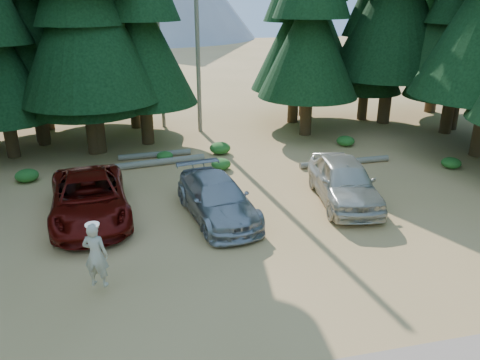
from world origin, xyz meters
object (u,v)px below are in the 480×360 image
at_px(red_pickup, 89,198).
at_px(frisbee_player, 96,255).
at_px(silver_minivan_right, 344,181).
at_px(log_left, 159,162).
at_px(log_right, 345,162).
at_px(log_mid, 155,155).
at_px(silver_minivan_center, 217,198).

relative_size(red_pickup, frisbee_player, 3.06).
distance_m(red_pickup, silver_minivan_right, 9.39).
bearing_deg(silver_minivan_right, log_left, 147.64).
height_order(silver_minivan_right, log_left, silver_minivan_right).
height_order(frisbee_player, log_right, frisbee_player).
bearing_deg(log_right, silver_minivan_right, -117.80).
relative_size(log_left, log_mid, 1.25).
xyz_separation_m(silver_minivan_right, frisbee_player, (-8.86, -4.05, 0.27)).
distance_m(silver_minivan_right, log_mid, 9.75).
xyz_separation_m(log_left, log_right, (8.55, -1.89, -0.01)).
relative_size(silver_minivan_center, log_left, 1.12).
distance_m(silver_minivan_right, frisbee_player, 9.75).
bearing_deg(red_pickup, silver_minivan_right, -9.44).
height_order(silver_minivan_right, log_right, silver_minivan_right).
distance_m(red_pickup, log_left, 5.83).
xyz_separation_m(red_pickup, silver_minivan_center, (4.40, -0.93, -0.06)).
relative_size(silver_minivan_right, log_left, 1.13).
xyz_separation_m(silver_minivan_right, log_left, (-6.65, 5.79, -0.69)).
xyz_separation_m(silver_minivan_center, log_left, (-1.69, 6.05, -0.56)).
bearing_deg(silver_minivan_right, red_pickup, -175.36).
xyz_separation_m(frisbee_player, log_mid, (2.12, 11.07, -0.97)).
bearing_deg(log_right, silver_minivan_center, -150.55).
height_order(silver_minivan_center, frisbee_player, frisbee_player).
bearing_deg(red_pickup, frisbee_player, -89.29).
bearing_deg(silver_minivan_center, silver_minivan_right, -5.63).
bearing_deg(log_mid, silver_minivan_right, -49.73).
height_order(log_mid, log_right, log_mid).
bearing_deg(log_left, silver_minivan_right, -49.09).
distance_m(silver_minivan_right, log_left, 8.84).
xyz_separation_m(red_pickup, silver_minivan_right, (9.36, -0.66, 0.07)).
relative_size(silver_minivan_center, log_mid, 1.40).
height_order(red_pickup, log_left, red_pickup).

